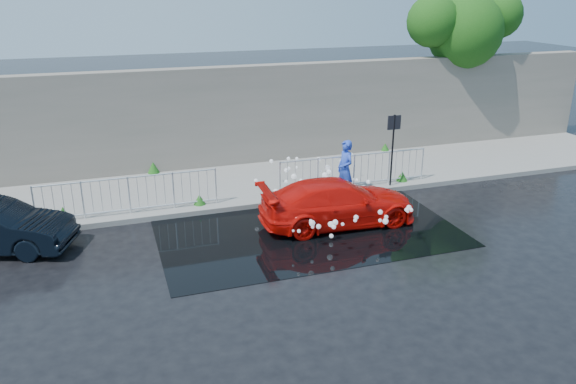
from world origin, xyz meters
The scene contains 13 objects.
ground centered at (0.00, 0.00, 0.00)m, with size 90.00×90.00×0.00m, color black.
pavement centered at (0.00, 5.00, 0.07)m, with size 30.00×4.00×0.15m, color gray.
curb centered at (0.00, 3.00, 0.08)m, with size 30.00×0.25×0.16m, color gray.
retaining_wall centered at (0.00, 7.20, 1.90)m, with size 30.00×0.60×3.50m, color #6C665B.
puddle centered at (0.50, 1.00, 0.01)m, with size 8.00×5.00×0.01m, color black.
sign_post centered at (4.20, 3.10, 1.72)m, with size 0.45×0.06×2.50m.
tree centered at (9.46, 7.41, 4.74)m, with size 4.96×3.00×6.15m.
railing_left centered at (-4.00, 3.35, 0.74)m, with size 5.05×0.05×1.10m.
railing_right centered at (3.00, 3.35, 0.74)m, with size 5.05×0.05×1.10m.
weeds centered at (-0.38, 4.46, 0.34)m, with size 12.17×3.93×0.43m.
water_spray centered at (1.60, 2.03, 0.67)m, with size 3.68×5.83×1.05m.
red_car centered at (1.47, 1.09, 0.64)m, with size 1.79×4.39×1.27m, color red.
person centered at (2.53, 3.00, 0.92)m, with size 0.67×0.44×1.83m, color blue.
Camera 1 is at (-4.43, -12.23, 6.30)m, focal length 35.00 mm.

